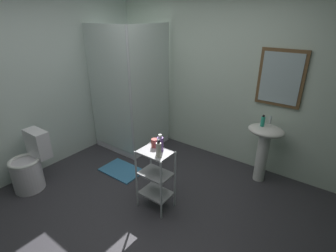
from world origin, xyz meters
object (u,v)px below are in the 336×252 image
object	(u,v)px
shower_stall	(132,121)
conditioner_bottle_purple	(160,144)
rinse_cup	(155,143)
toilet	(30,166)
pedestal_sink	(264,142)
bath_mat	(122,170)
lotion_bottle_white	(159,149)
hand_soap_bottle	(263,121)
storage_cart	(156,175)

from	to	relation	value
shower_stall	conditioner_bottle_purple	size ratio (longest dim) A/B	10.12
shower_stall	rinse_cup	bearing A→B (deg)	-35.68
toilet	conditioner_bottle_purple	bearing A→B (deg)	24.96
pedestal_sink	toilet	distance (m)	3.07
conditioner_bottle_purple	bath_mat	distance (m)	1.24
lotion_bottle_white	rinse_cup	size ratio (longest dim) A/B	2.05
shower_stall	toilet	bearing A→B (deg)	-99.09
hand_soap_bottle	toilet	bearing A→B (deg)	-140.14
toilet	lotion_bottle_white	xyz separation A→B (m)	(1.64, 0.63, 0.51)
pedestal_sink	rinse_cup	distance (m)	1.49
pedestal_sink	hand_soap_bottle	distance (m)	0.30
shower_stall	toilet	xyz separation A→B (m)	(-0.26, -1.64, -0.15)
shower_stall	storage_cart	size ratio (longest dim) A/B	2.70
pedestal_sink	storage_cart	distance (m)	1.51
lotion_bottle_white	bath_mat	size ratio (longest dim) A/B	0.34
toilet	lotion_bottle_white	bearing A→B (deg)	20.91
toilet	hand_soap_bottle	bearing A→B (deg)	39.86
storage_cart	shower_stall	bearing A→B (deg)	143.51
lotion_bottle_white	rinse_cup	world-z (taller)	lotion_bottle_white
shower_stall	bath_mat	distance (m)	0.92
storage_cart	conditioner_bottle_purple	world-z (taller)	conditioner_bottle_purple
lotion_bottle_white	pedestal_sink	bearing A→B (deg)	62.07
pedestal_sink	conditioner_bottle_purple	size ratio (longest dim) A/B	4.10
toilet	bath_mat	distance (m)	1.21
conditioner_bottle_purple	lotion_bottle_white	world-z (taller)	lotion_bottle_white
hand_soap_bottle	conditioner_bottle_purple	distance (m)	1.39
hand_soap_bottle	storage_cart	bearing A→B (deg)	-121.52
hand_soap_bottle	rinse_cup	bearing A→B (deg)	-125.71
storage_cart	lotion_bottle_white	distance (m)	0.41
toilet	bath_mat	size ratio (longest dim) A/B	1.27
hand_soap_bottle	lotion_bottle_white	bearing A→B (deg)	-116.91
shower_stall	pedestal_sink	world-z (taller)	shower_stall
lotion_bottle_white	shower_stall	bearing A→B (deg)	143.87
shower_stall	storage_cart	world-z (taller)	shower_stall
storage_cart	bath_mat	size ratio (longest dim) A/B	1.23
lotion_bottle_white	rinse_cup	bearing A→B (deg)	140.84
shower_stall	hand_soap_bottle	size ratio (longest dim) A/B	13.42
pedestal_sink	hand_soap_bottle	xyz separation A→B (m)	(-0.05, -0.04, 0.30)
hand_soap_bottle	rinse_cup	xyz separation A→B (m)	(-0.83, -1.15, -0.09)
shower_stall	lotion_bottle_white	xyz separation A→B (m)	(1.38, -1.01, 0.36)
shower_stall	storage_cart	bearing A→B (deg)	-36.49
lotion_bottle_white	toilet	bearing A→B (deg)	-159.09
bath_mat	conditioner_bottle_purple	bearing A→B (deg)	-13.58
toilet	rinse_cup	xyz separation A→B (m)	(1.47, 0.77, 0.47)
storage_cart	conditioner_bottle_purple	size ratio (longest dim) A/B	3.74
hand_soap_bottle	conditioner_bottle_purple	world-z (taller)	hand_soap_bottle
lotion_bottle_white	bath_mat	xyz separation A→B (m)	(-0.97, 0.33, -0.82)
conditioner_bottle_purple	pedestal_sink	bearing A→B (deg)	57.83
pedestal_sink	hand_soap_bottle	bearing A→B (deg)	-141.81
conditioner_bottle_purple	shower_stall	bearing A→B (deg)	145.62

